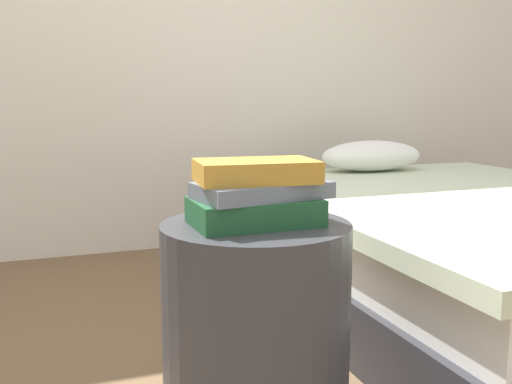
# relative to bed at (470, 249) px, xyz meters

# --- Properties ---
(wall_back) EXTENTS (7.00, 0.08, 2.60)m
(wall_back) POSITION_rel_bed_xyz_m (-1.16, 1.38, 1.07)
(wall_back) COLOR silver
(wall_back) RESTS_ON ground_plane
(bed) EXTENTS (1.54, 2.01, 0.62)m
(bed) POSITION_rel_bed_xyz_m (0.00, 0.00, 0.00)
(bed) COLOR #2D2D33
(bed) RESTS_ON ground_plane
(side_table) EXTENTS (0.45, 0.45, 0.55)m
(side_table) POSITION_rel_bed_xyz_m (-1.16, -0.62, 0.04)
(side_table) COLOR #333338
(side_table) RESTS_ON ground_plane
(book_forest) EXTENTS (0.29, 0.18, 0.06)m
(book_forest) POSITION_rel_bed_xyz_m (-1.16, -0.63, 0.35)
(book_forest) COLOR #1E512D
(book_forest) RESTS_ON side_table
(book_slate) EXTENTS (0.32, 0.21, 0.04)m
(book_slate) POSITION_rel_bed_xyz_m (-1.15, -0.63, 0.40)
(book_slate) COLOR slate
(book_slate) RESTS_ON book_forest
(book_ochre) EXTENTS (0.28, 0.19, 0.05)m
(book_ochre) POSITION_rel_bed_xyz_m (-1.16, -0.62, 0.44)
(book_ochre) COLOR #B7842D
(book_ochre) RESTS_ON book_slate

